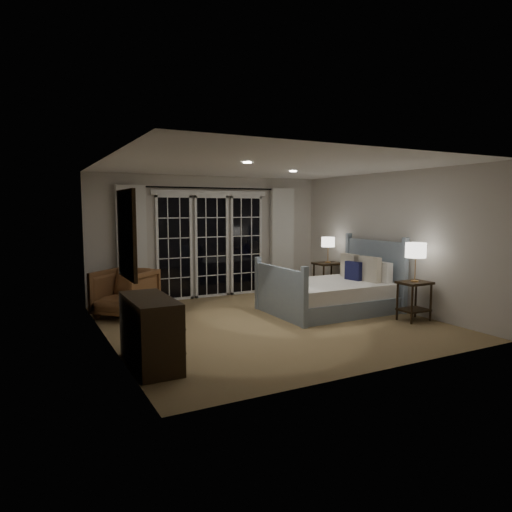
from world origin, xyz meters
name	(u,v)px	position (x,y,z in m)	size (l,w,h in m)	color
floor	(270,322)	(0.00, 0.00, 0.00)	(5.00, 5.00, 0.00)	#927C4E
ceiling	(270,166)	(0.00, 0.00, 2.50)	(5.00, 5.00, 0.00)	white
wall_left	(107,253)	(-2.50, 0.00, 1.25)	(0.02, 5.00, 2.50)	beige
wall_right	(388,240)	(2.50, 0.00, 1.25)	(0.02, 5.00, 2.50)	beige
wall_back	(211,237)	(0.00, 2.50, 1.25)	(5.00, 0.02, 2.50)	beige
wall_front	(381,262)	(0.00, -2.50, 1.25)	(5.00, 0.02, 2.50)	beige
french_doors	(212,245)	(0.00, 2.46, 1.09)	(2.50, 0.04, 2.20)	black
curtain_rod	(212,188)	(0.00, 2.40, 2.25)	(0.03, 0.03, 3.50)	black
curtain_left	(132,245)	(-1.65, 2.38, 1.15)	(0.55, 0.10, 2.25)	silver
curtain_right	(282,240)	(1.65, 2.38, 1.15)	(0.55, 0.10, 2.25)	silver
downlight_a	(293,171)	(0.80, 0.60, 2.49)	(0.12, 0.12, 0.01)	white
downlight_b	(247,163)	(-0.60, -0.40, 2.49)	(0.12, 0.12, 0.01)	white
bed	(332,293)	(1.42, 0.23, 0.32)	(2.14, 1.53, 1.24)	#82949D
nightstand_left	(414,295)	(2.17, -0.98, 0.43)	(0.50, 0.40, 0.65)	black
nightstand_right	(328,274)	(2.19, 1.41, 0.47)	(0.55, 0.44, 0.71)	black
lamp_left	(416,251)	(2.17, -0.98, 1.16)	(0.33, 0.33, 0.64)	tan
lamp_right	(328,242)	(2.19, 1.41, 1.13)	(0.28, 0.28, 0.53)	tan
armchair	(125,293)	(-1.98, 1.50, 0.41)	(0.87, 0.89, 0.81)	brown
dresser	(150,332)	(-2.23, -1.11, 0.41)	(0.49, 1.15, 0.81)	black
mirror	(127,234)	(-2.47, -1.11, 1.55)	(0.05, 0.85, 1.00)	black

